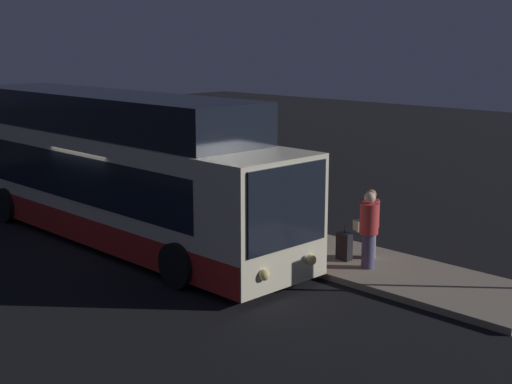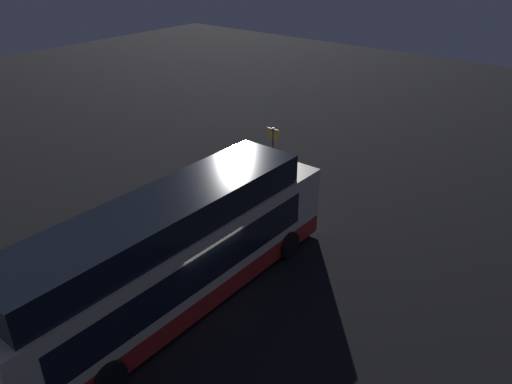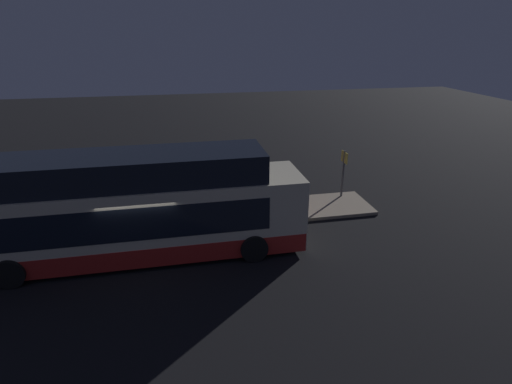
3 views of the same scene
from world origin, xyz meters
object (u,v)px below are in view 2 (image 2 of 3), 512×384
(passenger_waiting, at_px, (234,182))
(bus_lead, at_px, (176,257))
(suitcase, at_px, (239,200))
(sign_post, at_px, (273,144))
(passenger_boarding, at_px, (251,181))

(passenger_waiting, bearing_deg, bus_lead, 53.37)
(bus_lead, bearing_deg, passenger_waiting, 25.80)
(bus_lead, distance_m, suitcase, 6.39)
(passenger_waiting, xyz_separation_m, sign_post, (3.43, 0.47, 0.58))
(passenger_boarding, distance_m, passenger_waiting, 0.77)
(passenger_boarding, height_order, suitcase, passenger_boarding)
(bus_lead, height_order, passenger_waiting, bus_lead)
(sign_post, bearing_deg, bus_lead, -160.25)
(bus_lead, xyz_separation_m, passenger_boarding, (6.54, 2.32, -0.62))
(suitcase, distance_m, sign_post, 4.04)
(passenger_waiting, distance_m, sign_post, 3.51)
(passenger_waiting, relative_size, sign_post, 0.72)
(bus_lead, xyz_separation_m, passenger_waiting, (6.10, 2.95, -0.68))
(bus_lead, bearing_deg, passenger_boarding, 19.52)
(passenger_boarding, xyz_separation_m, sign_post, (2.99, 1.10, 0.52))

